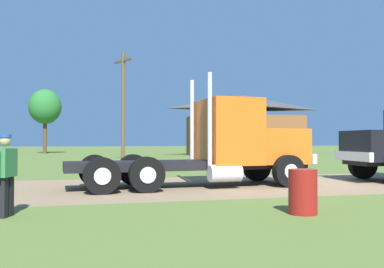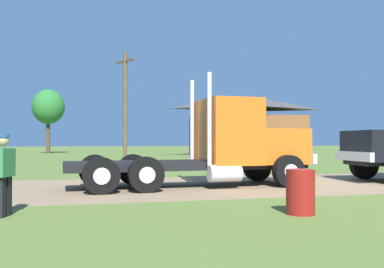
{
  "view_description": "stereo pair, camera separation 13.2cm",
  "coord_description": "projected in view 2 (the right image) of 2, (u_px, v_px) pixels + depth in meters",
  "views": [
    {
      "loc": [
        -7.36,
        -13.36,
        1.48
      ],
      "look_at": [
        -3.87,
        0.35,
        1.7
      ],
      "focal_mm": 39.63,
      "sensor_mm": 36.0,
      "label": 1
    },
    {
      "loc": [
        -7.23,
        -13.39,
        1.48
      ],
      "look_at": [
        -3.87,
        0.35,
        1.7
      ],
      "focal_mm": 39.63,
      "sensor_mm": 36.0,
      "label": 2
    }
  ],
  "objects": [
    {
      "name": "ground_plane",
      "position": [
        302.0,
        183.0,
        14.7
      ],
      "size": [
        200.0,
        200.0,
        0.0
      ],
      "primitive_type": "plane",
      "color": "#566B2D"
    },
    {
      "name": "dirt_track",
      "position": [
        302.0,
        183.0,
        14.7
      ],
      "size": [
        120.0,
        6.57,
        0.01
      ],
      "primitive_type": "cube",
      "color": "#876D4E",
      "rests_on": "ground_plane"
    },
    {
      "name": "truck_foreground_white",
      "position": [
        226.0,
        146.0,
        13.91
      ],
      "size": [
        7.99,
        2.97,
        3.55
      ],
      "color": "black",
      "rests_on": "ground_plane"
    },
    {
      "name": "visitor_walking_mid",
      "position": [
        3.0,
        172.0,
        8.22
      ],
      "size": [
        0.4,
        0.67,
        1.59
      ],
      "color": "#33723F",
      "rests_on": "ground_plane"
    },
    {
      "name": "steel_barrel",
      "position": [
        300.0,
        192.0,
        8.47
      ],
      "size": [
        0.57,
        0.57,
        0.9
      ],
      "primitive_type": "cylinder",
      "color": "maroon",
      "rests_on": "ground_plane"
    },
    {
      "name": "shed_building",
      "position": [
        247.0,
        126.0,
        42.57
      ],
      "size": [
        11.85,
        6.98,
        6.07
      ],
      "color": "brown",
      "rests_on": "ground_plane"
    },
    {
      "name": "utility_pole_near",
      "position": [
        125.0,
        103.0,
        29.66
      ],
      "size": [
        1.15,
        2.01,
        7.68
      ],
      "color": "brown",
      "rests_on": "ground_plane"
    },
    {
      "name": "tree_mid",
      "position": [
        48.0,
        107.0,
        49.21
      ],
      "size": [
        3.67,
        3.67,
        7.44
      ],
      "color": "#513823",
      "rests_on": "ground_plane"
    }
  ]
}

